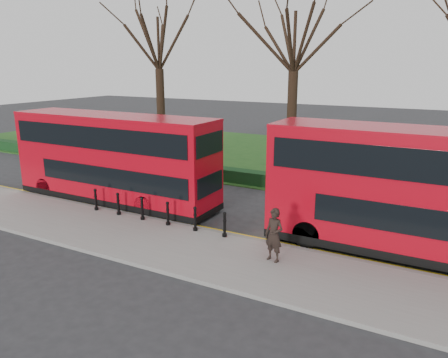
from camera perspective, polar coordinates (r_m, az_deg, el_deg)
The scene contains 13 objects.
ground at distance 20.64m, azimuth -6.51°, elevation -4.88°, with size 120.00×120.00×0.00m, color #28282B.
pavement at distance 18.41m, azimuth -11.90°, elevation -7.35°, with size 60.00×4.00×0.15m, color gray.
kerb at distance 19.85m, azimuth -8.17°, elevation -5.51°, with size 60.00×0.25×0.16m, color slate.
grass_verge at distance 33.56m, azimuth 8.28°, elevation 2.80°, with size 60.00×18.00×0.06m, color #1E4D19.
hedge at distance 26.12m, azimuth 2.00°, elevation 0.34°, with size 60.00×0.90×0.80m, color black.
yellow_line_outer at distance 20.10m, azimuth -7.66°, elevation -5.44°, with size 60.00×0.10×0.01m, color yellow.
yellow_line_inner at distance 20.25m, azimuth -7.32°, elevation -5.27°, with size 60.00×0.10×0.01m, color yellow.
tree_left at distance 32.29m, azimuth -8.58°, elevation 17.82°, with size 7.66×7.66×11.97m.
tree_mid at distance 27.51m, azimuth 9.24°, elevation 18.08°, with size 7.55×7.55×11.80m.
bollard_row at distance 19.44m, azimuth -9.03°, elevation -4.19°, with size 7.13×0.15×1.00m.
bus_lead at distance 22.76m, azimuth -14.19°, elevation 2.54°, with size 11.27×2.59×4.48m.
bus_rear at distance 17.22m, azimuth 25.54°, elevation -2.00°, with size 11.81×2.71×4.70m.
pedestrian at distance 15.49m, azimuth 6.55°, elevation -7.28°, with size 0.71×0.46×1.94m, color black.
Camera 1 is at (11.26, -15.85, 6.91)m, focal length 35.00 mm.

